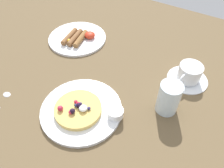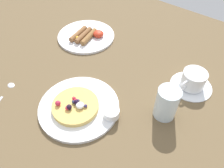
# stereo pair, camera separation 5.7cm
# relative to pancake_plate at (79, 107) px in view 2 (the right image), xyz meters

# --- Properties ---
(ground_plane) EXTENTS (2.07, 1.44, 0.03)m
(ground_plane) POSITION_rel_pancake_plate_xyz_m (-0.02, 0.09, -0.02)
(ground_plane) COLOR brown
(pancake_plate) EXTENTS (0.26, 0.26, 0.01)m
(pancake_plate) POSITION_rel_pancake_plate_xyz_m (0.00, 0.00, 0.00)
(pancake_plate) COLOR white
(pancake_plate) RESTS_ON ground_plane
(pancake_with_berries) EXTENTS (0.15, 0.15, 0.03)m
(pancake_with_berries) POSITION_rel_pancake_plate_xyz_m (-0.00, -0.01, 0.02)
(pancake_with_berries) COLOR #D8B359
(pancake_with_berries) RESTS_ON pancake_plate
(syrup_ramekin) EXTENTS (0.05, 0.05, 0.03)m
(syrup_ramekin) POSITION_rel_pancake_plate_xyz_m (0.11, 0.03, 0.02)
(syrup_ramekin) COLOR white
(syrup_ramekin) RESTS_ON pancake_plate
(breakfast_plate) EXTENTS (0.25, 0.25, 0.01)m
(breakfast_plate) POSITION_rel_pancake_plate_xyz_m (-0.25, 0.30, -0.00)
(breakfast_plate) COLOR white
(breakfast_plate) RESTS_ON ground_plane
(fried_breakfast) EXTENTS (0.11, 0.13, 0.03)m
(fried_breakfast) POSITION_rel_pancake_plate_xyz_m (-0.24, 0.29, 0.02)
(fried_breakfast) COLOR olive
(fried_breakfast) RESTS_ON breakfast_plate
(coffee_saucer) EXTENTS (0.15, 0.15, 0.01)m
(coffee_saucer) POSITION_rel_pancake_plate_xyz_m (0.25, 0.31, -0.00)
(coffee_saucer) COLOR white
(coffee_saucer) RESTS_ON ground_plane
(coffee_cup) EXTENTS (0.08, 0.11, 0.06)m
(coffee_cup) POSITION_rel_pancake_plate_xyz_m (0.24, 0.31, 0.03)
(coffee_cup) COLOR white
(coffee_cup) RESTS_ON coffee_saucer
(teaspoon) EXTENTS (0.08, 0.16, 0.01)m
(teaspoon) POSITION_rel_pancake_plate_xyz_m (-0.24, -0.12, -0.00)
(teaspoon) COLOR silver
(teaspoon) RESTS_ON ground_plane
(water_glass) EXTENTS (0.07, 0.07, 0.11)m
(water_glass) POSITION_rel_pancake_plate_xyz_m (0.23, 0.15, 0.05)
(water_glass) COLOR silver
(water_glass) RESTS_ON ground_plane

